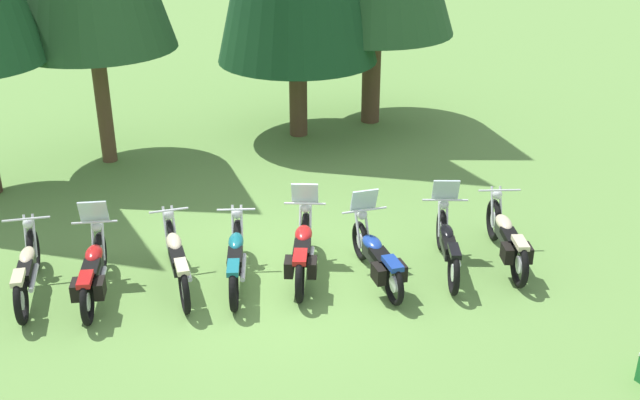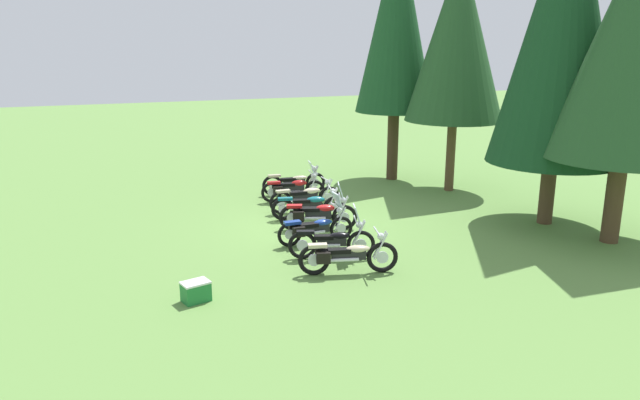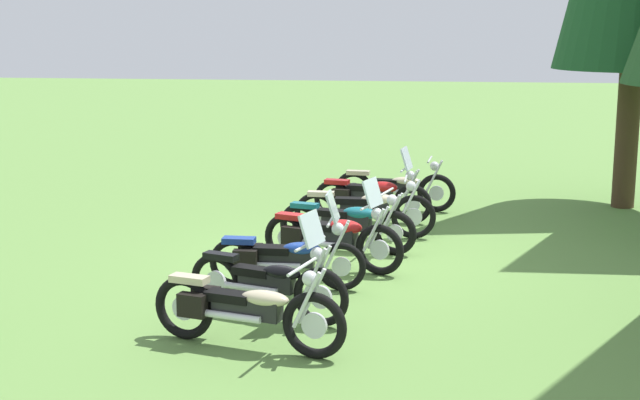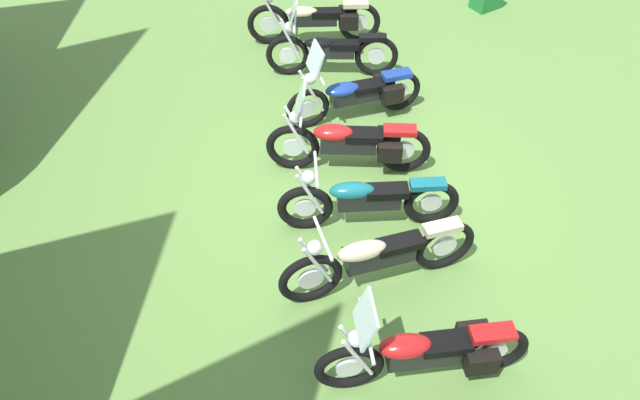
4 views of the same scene
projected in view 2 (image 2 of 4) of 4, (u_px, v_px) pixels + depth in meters
name	position (u px, v px, depth m)	size (l,w,h in m)	color
ground_plane	(312.00, 226.00, 17.50)	(80.00, 80.00, 0.00)	#608C42
motorcycle_0	(294.00, 182.00, 21.06)	(0.73, 2.30, 1.02)	black
motorcycle_1	(293.00, 188.00, 20.03)	(0.81, 2.17, 1.36)	black
motorcycle_2	(306.00, 197.00, 18.89)	(0.63, 2.36, 1.02)	black
motorcycle_3	(309.00, 205.00, 18.00)	(0.79, 2.24, 1.00)	black
motorcycle_4	(317.00, 214.00, 16.98)	(1.01, 2.16, 1.38)	black
motorcycle_5	(315.00, 227.00, 15.83)	(0.77, 2.14, 1.34)	black
motorcycle_6	(333.00, 241.00, 14.72)	(0.94, 2.10, 1.37)	black
motorcycle_7	(347.00, 255.00, 13.75)	(0.94, 2.30, 1.02)	black
pine_tree_0	(397.00, 19.00, 21.94)	(2.97, 2.97, 9.52)	#42301E
pine_tree_1	(457.00, 37.00, 20.32)	(3.42, 3.42, 8.31)	brown
pine_tree_2	(564.00, 24.00, 16.32)	(3.73, 3.73, 9.59)	#4C3823
pine_tree_3	(635.00, 44.00, 14.77)	(3.91, 3.91, 8.14)	#4C3823
picnic_cooler	(196.00, 291.00, 12.34)	(0.52, 0.64, 0.43)	#1E7233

